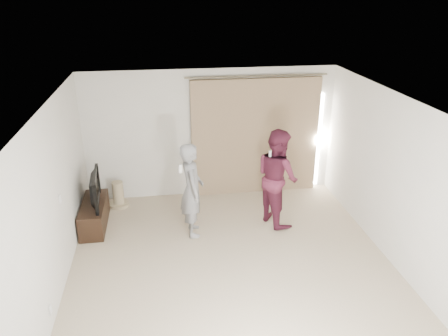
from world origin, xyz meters
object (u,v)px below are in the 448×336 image
Objects in this scene: person_man at (192,190)px; tv at (91,189)px; tv_console at (94,214)px; person_woman at (277,177)px.

tv is at bearing 163.96° from person_man.
tv_console is 0.71× the size of person_man.
person_man reaches higher than tv_console.
person_woman reaches higher than tv.
person_man is at bearing -110.20° from tv.
tv_console is 0.67× the size of person_woman.
person_woman is at bearing -99.41° from tv.
tv_console is 3.37m from person_woman.
person_man is 0.94× the size of person_woman.
person_man is (1.74, -0.50, 0.61)m from tv_console.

